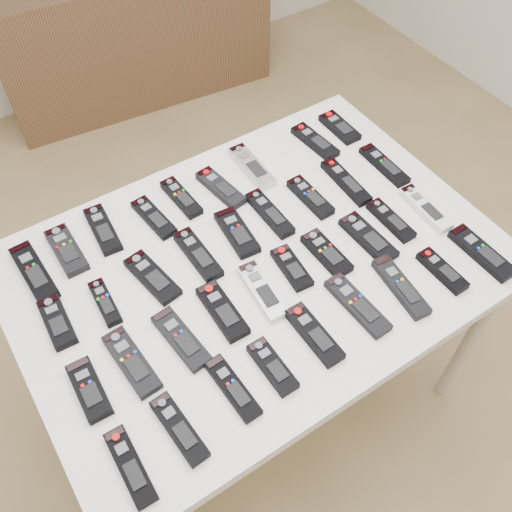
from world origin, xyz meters
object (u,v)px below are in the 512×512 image
sideboard (134,36)px  remote_20 (181,339)px  remote_19 (132,362)px  remote_22 (262,291)px  table (256,274)px  remote_18 (89,390)px  remote_8 (340,127)px  remote_23 (292,268)px  remote_9 (57,322)px  remote_13 (237,232)px  remote_31 (272,366)px  remote_10 (105,302)px  remote_30 (233,388)px  remote_35 (442,271)px  remote_11 (152,277)px  remote_36 (482,253)px  remote_3 (154,218)px  remote_33 (357,305)px  remote_34 (401,287)px  remote_6 (252,167)px  remote_12 (198,254)px  remote_1 (67,250)px  remote_28 (130,466)px  remote_32 (314,334)px  remote_27 (425,208)px  remote_4 (181,198)px  remote_25 (368,238)px  remote_17 (384,165)px  remote_0 (34,272)px  remote_14 (270,213)px  remote_21 (222,311)px  remote_16 (346,182)px  remote_26 (391,220)px  remote_24 (327,253)px  remote_7 (315,141)px  remote_2 (103,229)px  remote_29 (179,429)px

sideboard → remote_20: bearing=-104.6°
remote_19 → remote_22: bearing=-3.6°
table → remote_18: remote_18 is taller
remote_8 → remote_23: bearing=-140.2°
remote_9 → remote_13: remote_9 is taller
table → sideboard: size_ratio=0.90×
remote_9 → remote_31: size_ratio=1.01×
table → remote_10: size_ratio=8.99×
remote_30 → remote_35: bearing=-4.1°
remote_11 → remote_36: remote_36 is taller
remote_3 → remote_23: 0.41m
remote_33 → remote_34: (0.13, -0.02, 0.00)m
remote_13 → remote_18: bearing=-152.6°
remote_6 → remote_12: size_ratio=1.07×
remote_9 → remote_12: same height
remote_22 → remote_30: (-0.20, -0.18, 0.00)m
remote_1 → remote_34: bearing=-41.0°
remote_28 → remote_32: (0.50, 0.04, 0.00)m
remote_11 → remote_33: 0.52m
remote_20 → remote_27: bearing=-6.0°
remote_4 → remote_6: (0.24, -0.00, 0.00)m
remote_28 → remote_30: (0.27, 0.03, -0.00)m
remote_4 → remote_22: remote_4 is taller
remote_25 → table: bearing=158.1°
remote_8 → remote_31: (-0.65, -0.58, 0.00)m
remote_10 → remote_12: 0.27m
remote_17 → remote_31: (-0.66, -0.37, 0.00)m
table → remote_28: remote_28 is taller
remote_0 → remote_35: 1.05m
remote_6 → remote_9: size_ratio=1.31×
remote_28 → remote_20: bearing=42.8°
remote_14 → remote_21: same height
remote_16 → remote_31: 0.64m
remote_26 → remote_3: bearing=146.1°
remote_9 → remote_11: remote_9 is taller
remote_8 → remote_22: bearing=-144.5°
remote_36 → remote_30: bearing=176.6°
table → remote_13: 0.12m
sideboard → remote_28: bearing=-108.1°
remote_10 → remote_30: bearing=-65.1°
remote_22 → remote_24: size_ratio=1.15×
remote_32 → remote_4: bearing=94.6°
remote_1 → remote_12: bearing=-35.7°
remote_3 → remote_36: 0.89m
remote_9 → remote_35: 0.97m
remote_7 → remote_9: (-0.91, -0.18, 0.00)m
remote_2 → remote_29: (-0.09, -0.61, 0.00)m
remote_2 → remote_3: (0.14, -0.04, -0.00)m
sideboard → remote_1: remote_1 is taller
remote_4 → remote_13: (0.06, -0.20, 0.00)m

